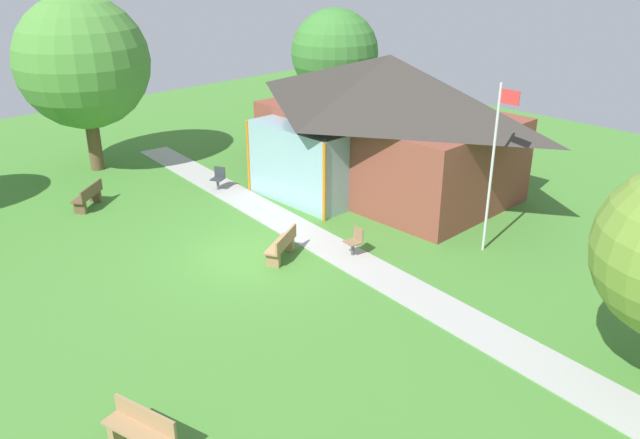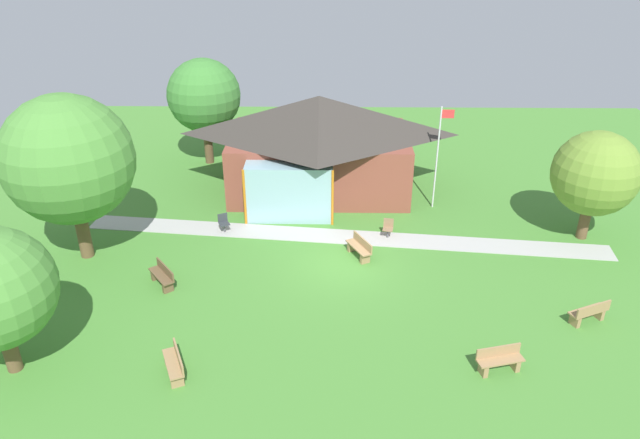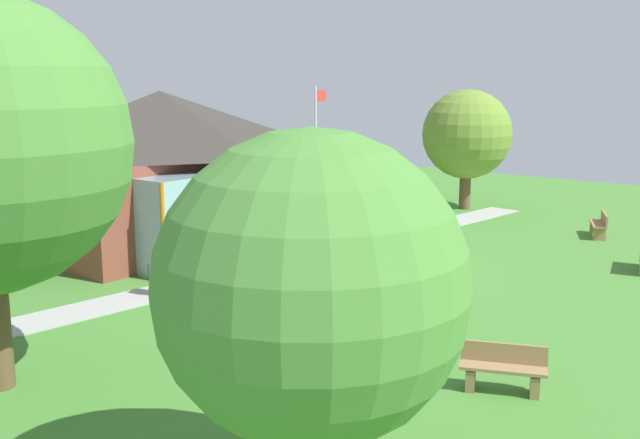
# 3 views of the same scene
# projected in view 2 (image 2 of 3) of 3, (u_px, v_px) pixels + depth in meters

# --- Properties ---
(ground_plane) EXTENTS (44.00, 44.00, 0.00)m
(ground_plane) POSITION_uv_depth(u_px,v_px,m) (343.00, 264.00, 24.62)
(ground_plane) COLOR #478433
(pavilion) EXTENTS (9.87, 7.16, 4.97)m
(pavilion) POSITION_uv_depth(u_px,v_px,m) (318.00, 143.00, 29.86)
(pavilion) COLOR brown
(pavilion) RESTS_ON ground_plane
(footpath) EXTENTS (23.20, 3.84, 0.03)m
(footpath) POSITION_uv_depth(u_px,v_px,m) (342.00, 237.00, 26.66)
(footpath) COLOR #ADADA8
(footpath) RESTS_ON ground_plane
(flagpole) EXTENTS (0.64, 0.08, 5.06)m
(flagpole) POSITION_uv_depth(u_px,v_px,m) (438.00, 153.00, 28.07)
(flagpole) COLOR silver
(flagpole) RESTS_ON ground_plane
(bench_lawn_far_right) EXTENTS (1.55, 1.01, 0.84)m
(bench_lawn_far_right) POSITION_uv_depth(u_px,v_px,m) (589.00, 313.00, 20.99)
(bench_lawn_far_right) COLOR #9E7A51
(bench_lawn_far_right) RESTS_ON ground_plane
(bench_front_left) EXTENTS (0.99, 1.55, 0.84)m
(bench_front_left) POSITION_uv_depth(u_px,v_px,m) (175.00, 364.00, 18.63)
(bench_front_left) COLOR #9E7A51
(bench_front_left) RESTS_ON ground_plane
(bench_front_right) EXTENTS (1.56, 0.79, 0.84)m
(bench_front_right) POSITION_uv_depth(u_px,v_px,m) (499.00, 360.00, 18.79)
(bench_front_right) COLOR #9E7A51
(bench_front_right) RESTS_ON ground_plane
(bench_rear_near_path) EXTENTS (1.07, 1.54, 0.84)m
(bench_rear_near_path) POSITION_uv_depth(u_px,v_px,m) (360.00, 248.00, 24.99)
(bench_rear_near_path) COLOR #9E7A51
(bench_rear_near_path) RESTS_ON ground_plane
(bench_mid_left) EXTENTS (1.26, 1.46, 0.84)m
(bench_mid_left) POSITION_uv_depth(u_px,v_px,m) (163.00, 276.00, 23.09)
(bench_mid_left) COLOR brown
(bench_mid_left) RESTS_ON ground_plane
(patio_chair_lawn_spare) EXTENTS (0.51, 0.51, 0.86)m
(patio_chair_lawn_spare) POSITION_uv_depth(u_px,v_px,m) (388.00, 229.00, 26.47)
(patio_chair_lawn_spare) COLOR #8C6B4C
(patio_chair_lawn_spare) RESTS_ON ground_plane
(patio_chair_west) EXTENTS (0.59, 0.59, 0.86)m
(patio_chair_west) POSITION_uv_depth(u_px,v_px,m) (224.00, 224.00, 26.91)
(patio_chair_west) COLOR #33383D
(patio_chair_west) RESTS_ON ground_plane
(tree_west_hedge) EXTENTS (5.12, 5.12, 6.91)m
(tree_west_hedge) POSITION_uv_depth(u_px,v_px,m) (68.00, 160.00, 23.24)
(tree_west_hedge) COLOR brown
(tree_west_hedge) RESTS_ON ground_plane
(tree_east_hedge) EXTENTS (3.63, 3.63, 4.90)m
(tree_east_hedge) POSITION_uv_depth(u_px,v_px,m) (595.00, 174.00, 25.22)
(tree_east_hedge) COLOR brown
(tree_east_hedge) RESTS_ON ground_plane
(tree_behind_pavilion_left) EXTENTS (4.01, 4.01, 5.94)m
(tree_behind_pavilion_left) POSITION_uv_depth(u_px,v_px,m) (204.00, 96.00, 32.72)
(tree_behind_pavilion_left) COLOR brown
(tree_behind_pavilion_left) RESTS_ON ground_plane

